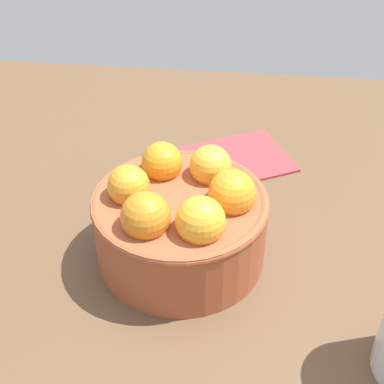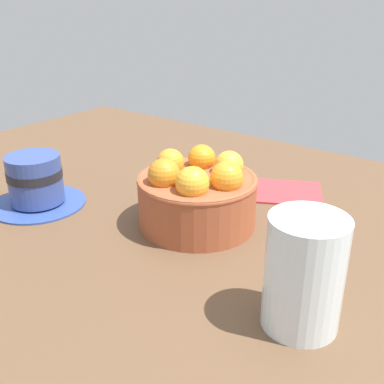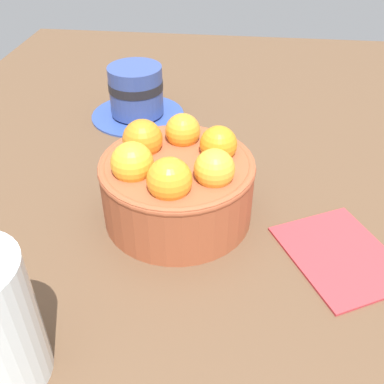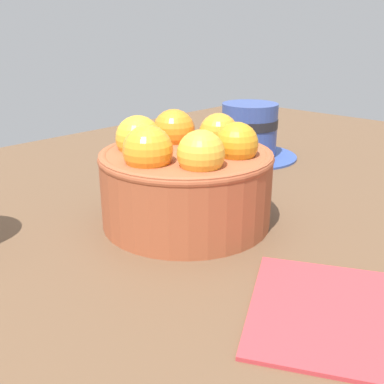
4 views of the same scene
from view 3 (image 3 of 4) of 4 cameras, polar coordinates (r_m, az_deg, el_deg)
name	(u,v)px [view 3 (image 3 of 4)]	position (r cm, az deg, el deg)	size (l,w,h in cm)	color
ground_plane	(179,230)	(52.15, -1.72, -4.81)	(127.86, 83.36, 4.52)	brown
terracotta_bowl	(177,181)	(47.84, -1.94, 1.34)	(16.39, 16.39, 10.28)	#9E4C2D
coffee_cup	(136,94)	(69.87, -7.06, 12.22)	(14.21, 14.21, 7.86)	#2E4791
folded_napkin	(341,254)	(47.99, 18.30, -7.47)	(12.28, 9.74, 0.60)	#B23338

